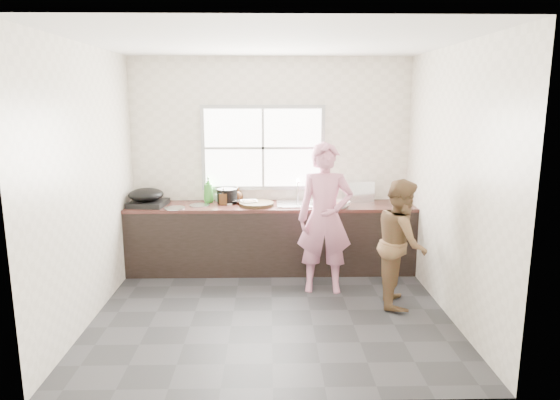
{
  "coord_description": "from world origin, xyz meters",
  "views": [
    {
      "loc": [
        -0.02,
        -4.88,
        2.18
      ],
      "look_at": [
        0.1,
        0.65,
        1.05
      ],
      "focal_mm": 32.0,
      "sensor_mm": 36.0,
      "label": 1
    }
  ],
  "objects_px": {
    "bottle_brown_tall": "(223,197)",
    "wok": "(146,195)",
    "bowl_mince": "(249,203)",
    "plate_food": "(227,203)",
    "person_side": "(401,243)",
    "burner": "(148,203)",
    "bottle_brown_short": "(237,195)",
    "bottle_green": "(208,190)",
    "bowl_held": "(315,202)",
    "glass_jar": "(218,198)",
    "pot_lid_right": "(200,205)",
    "bowl_crabs": "(339,205)",
    "pot_lid_left": "(175,208)",
    "woman": "(325,223)",
    "dish_rack": "(358,191)",
    "cutting_board": "(257,204)",
    "black_pot": "(227,196)"
  },
  "relations": [
    {
      "from": "person_side",
      "to": "black_pot",
      "type": "xyz_separation_m",
      "value": [
        -1.94,
        1.23,
        0.27
      ]
    },
    {
      "from": "plate_food",
      "to": "pot_lid_left",
      "type": "relative_size",
      "value": 0.83
    },
    {
      "from": "bowl_crabs",
      "to": "pot_lid_left",
      "type": "bearing_deg",
      "value": 180.0
    },
    {
      "from": "person_side",
      "to": "wok",
      "type": "height_order",
      "value": "person_side"
    },
    {
      "from": "bottle_brown_tall",
      "to": "pot_lid_right",
      "type": "distance_m",
      "value": 0.32
    },
    {
      "from": "woman",
      "to": "bottle_brown_short",
      "type": "relative_size",
      "value": 9.29
    },
    {
      "from": "burner",
      "to": "bowl_crabs",
      "type": "bearing_deg",
      "value": -4.21
    },
    {
      "from": "person_side",
      "to": "bottle_green",
      "type": "distance_m",
      "value": 2.55
    },
    {
      "from": "bottle_brown_short",
      "to": "bottle_green",
      "type": "bearing_deg",
      "value": -169.06
    },
    {
      "from": "bowl_mince",
      "to": "bottle_brown_short",
      "type": "xyz_separation_m",
      "value": [
        -0.16,
        0.24,
        0.06
      ]
    },
    {
      "from": "person_side",
      "to": "pot_lid_left",
      "type": "xyz_separation_m",
      "value": [
        -2.55,
        0.91,
        0.19
      ]
    },
    {
      "from": "plate_food",
      "to": "dish_rack",
      "type": "height_order",
      "value": "dish_rack"
    },
    {
      "from": "bottle_green",
      "to": "burner",
      "type": "bearing_deg",
      "value": -165.17
    },
    {
      "from": "burner",
      "to": "dish_rack",
      "type": "bearing_deg",
      "value": 5.65
    },
    {
      "from": "dish_rack",
      "to": "glass_jar",
      "type": "bearing_deg",
      "value": 167.46
    },
    {
      "from": "bowl_held",
      "to": "wok",
      "type": "relative_size",
      "value": 0.5
    },
    {
      "from": "bottle_green",
      "to": "burner",
      "type": "xyz_separation_m",
      "value": [
        -0.73,
        -0.19,
        -0.13
      ]
    },
    {
      "from": "bottle_brown_tall",
      "to": "bowl_held",
      "type": "bearing_deg",
      "value": -0.59
    },
    {
      "from": "wok",
      "to": "pot_lid_left",
      "type": "xyz_separation_m",
      "value": [
        0.38,
        -0.18,
        -0.14
      ]
    },
    {
      "from": "wok",
      "to": "bowl_held",
      "type": "bearing_deg",
      "value": 0.98
    },
    {
      "from": "bottle_brown_tall",
      "to": "woman",
      "type": "bearing_deg",
      "value": -31.58
    },
    {
      "from": "woman",
      "to": "plate_food",
      "type": "relative_size",
      "value": 7.54
    },
    {
      "from": "bowl_crabs",
      "to": "dish_rack",
      "type": "distance_m",
      "value": 0.55
    },
    {
      "from": "bottle_green",
      "to": "pot_lid_right",
      "type": "xyz_separation_m",
      "value": [
        -0.09,
        -0.21,
        -0.16
      ]
    },
    {
      "from": "bottle_brown_tall",
      "to": "pot_lid_right",
      "type": "relative_size",
      "value": 0.79
    },
    {
      "from": "bowl_mince",
      "to": "bottle_green",
      "type": "bearing_deg",
      "value": 162.67
    },
    {
      "from": "bowl_crabs",
      "to": "bowl_held",
      "type": "distance_m",
      "value": 0.35
    },
    {
      "from": "plate_food",
      "to": "bottle_brown_short",
      "type": "xyz_separation_m",
      "value": [
        0.13,
        0.15,
        0.08
      ]
    },
    {
      "from": "bowl_crabs",
      "to": "bowl_held",
      "type": "bearing_deg",
      "value": 142.29
    },
    {
      "from": "bottle_brown_tall",
      "to": "glass_jar",
      "type": "height_order",
      "value": "bottle_brown_tall"
    },
    {
      "from": "person_side",
      "to": "pot_lid_right",
      "type": "distance_m",
      "value": 2.52
    },
    {
      "from": "bottle_brown_tall",
      "to": "wok",
      "type": "relative_size",
      "value": 0.46
    },
    {
      "from": "pot_lid_right",
      "to": "glass_jar",
      "type": "bearing_deg",
      "value": 54.63
    },
    {
      "from": "burner",
      "to": "pot_lid_right",
      "type": "distance_m",
      "value": 0.65
    },
    {
      "from": "woman",
      "to": "wok",
      "type": "height_order",
      "value": "woman"
    },
    {
      "from": "dish_rack",
      "to": "pot_lid_left",
      "type": "height_order",
      "value": "dish_rack"
    },
    {
      "from": "dish_rack",
      "to": "pot_lid_left",
      "type": "distance_m",
      "value": 2.37
    },
    {
      "from": "glass_jar",
      "to": "pot_lid_right",
      "type": "bearing_deg",
      "value": -125.37
    },
    {
      "from": "cutting_board",
      "to": "bowl_crabs",
      "type": "relative_size",
      "value": 2.0
    },
    {
      "from": "bowl_mince",
      "to": "plate_food",
      "type": "distance_m",
      "value": 0.3
    },
    {
      "from": "burner",
      "to": "dish_rack",
      "type": "xyz_separation_m",
      "value": [
        2.68,
        0.27,
        0.1
      ]
    },
    {
      "from": "cutting_board",
      "to": "bottle_brown_short",
      "type": "bearing_deg",
      "value": 131.37
    },
    {
      "from": "woman",
      "to": "bowl_held",
      "type": "distance_m",
      "value": 0.74
    },
    {
      "from": "person_side",
      "to": "burner",
      "type": "relative_size",
      "value": 3.14
    },
    {
      "from": "bowl_held",
      "to": "dish_rack",
      "type": "xyz_separation_m",
      "value": [
        0.58,
        0.23,
        0.1
      ]
    },
    {
      "from": "glass_jar",
      "to": "bowl_held",
      "type": "bearing_deg",
      "value": -10.19
    },
    {
      "from": "pot_lid_right",
      "to": "bowl_crabs",
      "type": "bearing_deg",
      "value": -5.23
    },
    {
      "from": "burner",
      "to": "bottle_brown_tall",
      "type": "bearing_deg",
      "value": 3.16
    },
    {
      "from": "person_side",
      "to": "burner",
      "type": "height_order",
      "value": "person_side"
    },
    {
      "from": "bottle_brown_tall",
      "to": "bottle_brown_short",
      "type": "distance_m",
      "value": 0.27
    }
  ]
}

